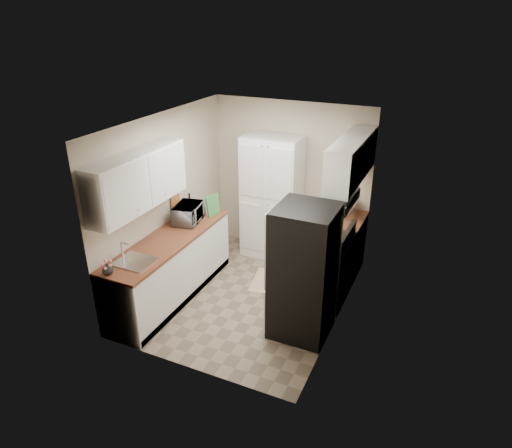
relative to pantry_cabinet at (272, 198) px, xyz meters
The scene contains 16 objects.
ground 1.66m from the pantry_cabinet, 81.35° to the right, with size 3.20×3.20×0.00m, color #7A6B56.
room_shell 1.48m from the pantry_cabinet, 82.18° to the right, with size 2.64×3.24×2.52m.
pantry_cabinet is the anchor object (origin of this frame).
base_cabinet_left 2.00m from the pantry_cabinet, 114.36° to the right, with size 0.60×2.30×0.88m, color white.
countertop_left 1.92m from the pantry_cabinet, 114.36° to the right, with size 0.63×2.33×0.04m, color brown.
base_cabinet_right 1.32m from the pantry_cabinet, ahead, with size 0.60×0.80×0.88m, color white.
countertop_right 1.20m from the pantry_cabinet, ahead, with size 0.63×0.83×0.04m, color brown.
electric_range 1.58m from the pantry_cabinet, 38.22° to the right, with size 0.71×0.78×1.13m.
refrigerator 2.07m from the pantry_cabinet, 56.54° to the right, with size 0.70×0.72×1.70m, color #B7B7BC.
microwave 1.44m from the pantry_cabinet, 124.69° to the right, with size 0.48×0.33×0.27m, color #A1A1A6.
wine_bottle 1.33m from the pantry_cabinet, 134.87° to the right, with size 0.08×0.08×0.31m, color black.
flower_vase 2.96m from the pantry_cabinet, 107.67° to the right, with size 0.13×0.13×0.14m, color silver.
cutting_board 1.02m from the pantry_cabinet, 127.42° to the right, with size 0.02×0.25×0.32m, color #387F40.
toaster_oven 1.17m from the pantry_cabinet, ahead, with size 0.33×0.42×0.24m, color #A4A4A9.
fruit_basket 1.18m from the pantry_cabinet, ahead, with size 0.24×0.24×0.10m, color red, non-canonical shape.
kitchen_mat 1.34m from the pantry_cabinet, 70.49° to the right, with size 0.44×0.70×0.01m, color #C8AD87.
Camera 1 is at (2.37, -4.96, 3.72)m, focal length 32.00 mm.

